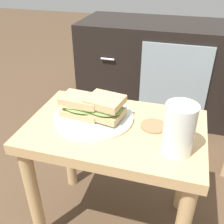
% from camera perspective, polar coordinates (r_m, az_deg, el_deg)
% --- Properties ---
extents(ground_plane, '(8.00, 8.00, 0.00)m').
position_cam_1_polar(ground_plane, '(1.15, 0.49, -22.30)').
color(ground_plane, '#4C3826').
extents(side_table, '(0.56, 0.36, 0.46)m').
position_cam_1_polar(side_table, '(0.88, 0.60, -7.91)').
color(side_table, tan).
rests_on(side_table, ground).
extents(tv_cabinet, '(0.96, 0.46, 0.58)m').
position_cam_1_polar(tv_cabinet, '(1.74, 9.82, 9.27)').
color(tv_cabinet, black).
rests_on(tv_cabinet, ground).
extents(plate, '(0.26, 0.26, 0.01)m').
position_cam_1_polar(plate, '(0.87, -4.00, -1.13)').
color(plate, silver).
rests_on(plate, side_table).
extents(sandwich_front, '(0.14, 0.10, 0.07)m').
position_cam_1_polar(sandwich_front, '(0.86, -6.63, 1.39)').
color(sandwich_front, tan).
rests_on(sandwich_front, plate).
extents(sandwich_back, '(0.14, 0.12, 0.07)m').
position_cam_1_polar(sandwich_back, '(0.83, -1.49, 1.09)').
color(sandwich_back, tan).
rests_on(sandwich_back, plate).
extents(beer_glass, '(0.08, 0.08, 0.15)m').
position_cam_1_polar(beer_glass, '(0.71, 14.29, -3.87)').
color(beer_glass, silver).
rests_on(beer_glass, side_table).
extents(coaster, '(0.08, 0.08, 0.01)m').
position_cam_1_polar(coaster, '(0.84, 9.02, -3.00)').
color(coaster, '#996B47').
rests_on(coaster, side_table).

